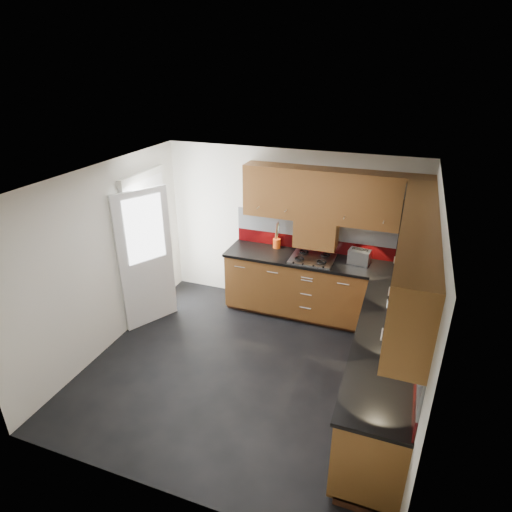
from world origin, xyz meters
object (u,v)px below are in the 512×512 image
at_px(utensil_pot, 277,242).
at_px(food_processor, 395,298).
at_px(gas_hob, 312,258).
at_px(toaster, 359,257).

relative_size(utensil_pot, food_processor, 1.51).
bearing_deg(gas_hob, food_processor, -38.98).
xyz_separation_m(utensil_pot, food_processor, (1.77, -1.17, 0.03)).
bearing_deg(toaster, food_processor, -62.73).
height_order(toaster, food_processor, food_processor).
height_order(utensil_pot, food_processor, utensil_pot).
xyz_separation_m(gas_hob, utensil_pot, (-0.60, 0.22, 0.08)).
bearing_deg(toaster, gas_hob, -171.44).
xyz_separation_m(gas_hob, toaster, (0.64, 0.10, 0.09)).
bearing_deg(gas_hob, utensil_pot, 159.57).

